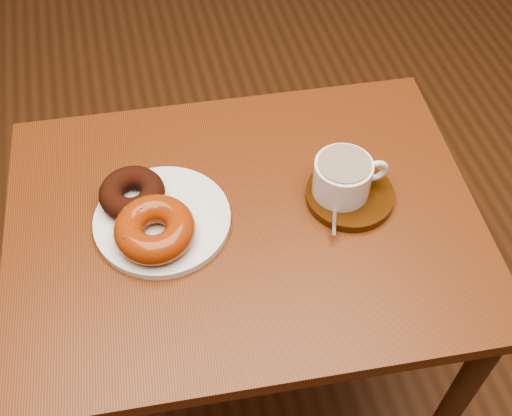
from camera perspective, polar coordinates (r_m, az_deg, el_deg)
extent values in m
cube|color=brown|center=(1.04, -1.07, -1.38)|extent=(0.79, 0.62, 0.03)
cylinder|color=#442713|center=(1.31, 16.58, -17.25)|extent=(0.04, 0.04, 0.68)
cylinder|color=#442713|center=(1.49, -15.50, -3.88)|extent=(0.04, 0.04, 0.68)
cylinder|color=#442713|center=(1.52, 10.34, -0.36)|extent=(0.04, 0.04, 0.68)
cylinder|color=white|center=(1.03, -8.32, -1.06)|extent=(0.27, 0.27, 0.01)
torus|color=black|center=(1.03, -10.96, 1.30)|extent=(0.13, 0.13, 0.04)
torus|color=#963810|center=(0.98, -9.00, -1.87)|extent=(0.13, 0.13, 0.05)
cube|color=#492818|center=(0.96, -6.84, -0.73)|extent=(0.01, 0.01, 0.00)
cube|color=#492818|center=(0.97, -7.20, -0.05)|extent=(0.01, 0.01, 0.00)
cube|color=#492818|center=(0.98, -7.87, 0.44)|extent=(0.01, 0.01, 0.00)
cube|color=#492818|center=(0.99, -8.76, 0.64)|extent=(0.01, 0.01, 0.00)
cube|color=#492818|center=(0.99, -9.70, 0.54)|extent=(0.01, 0.01, 0.00)
cube|color=#492818|center=(0.99, -10.55, 0.15)|extent=(0.01, 0.01, 0.00)
cube|color=#492818|center=(0.98, -11.17, -0.48)|extent=(0.01, 0.01, 0.00)
cube|color=#492818|center=(0.97, -11.45, -1.23)|extent=(0.01, 0.01, 0.00)
cube|color=#492818|center=(0.96, -11.34, -1.99)|extent=(0.01, 0.01, 0.00)
cube|color=#492818|center=(0.95, -10.84, -2.62)|extent=(0.01, 0.01, 0.00)
cube|color=#492818|center=(0.94, -10.03, -3.00)|extent=(0.01, 0.01, 0.00)
cube|color=#492818|center=(0.94, -9.05, -3.07)|extent=(0.01, 0.01, 0.00)
cube|color=#492818|center=(0.94, -8.09, -2.80)|extent=(0.01, 0.01, 0.00)
cube|color=#492818|center=(0.95, -7.32, -2.25)|extent=(0.01, 0.01, 0.00)
cube|color=#492818|center=(0.95, -6.88, -1.51)|extent=(0.01, 0.01, 0.00)
cylinder|color=#3B1D08|center=(1.06, 8.32, 1.15)|extent=(0.17, 0.17, 0.02)
cylinder|color=white|center=(1.03, 7.68, 2.70)|extent=(0.09, 0.09, 0.06)
cylinder|color=#4F2B1B|center=(1.00, 7.87, 3.92)|extent=(0.08, 0.08, 0.00)
torus|color=white|center=(1.04, 10.56, 3.28)|extent=(0.04, 0.01, 0.04)
ellipsoid|color=silver|center=(1.04, 7.04, 1.25)|extent=(0.02, 0.03, 0.01)
cube|color=silver|center=(1.01, 6.99, -0.64)|extent=(0.03, 0.08, 0.00)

